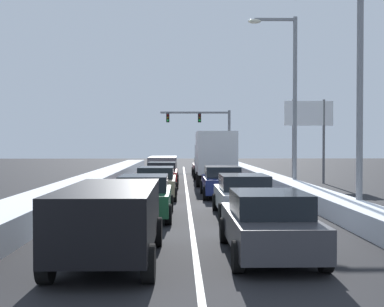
{
  "coord_description": "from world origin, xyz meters",
  "views": [
    {
      "loc": [
        -0.35,
        -4.9,
        2.62
      ],
      "look_at": [
        0.58,
        35.54,
        1.82
      ],
      "focal_mm": 47.05,
      "sensor_mm": 36.0,
      "label": 1
    }
  ],
  "objects_px": {
    "sedan_silver_right_lane_second": "(243,195)",
    "roadside_sign_right": "(309,122)",
    "box_truck_right_lane_fourth": "(214,155)",
    "traffic_light_gantry": "(208,126)",
    "sedan_navy_right_lane_third": "(222,181)",
    "sedan_tan_center_lane_third": "(156,182)",
    "sedan_green_center_lane_second": "(144,196)",
    "sedan_charcoal_right_lane_nearest": "(268,223)",
    "sedan_red_center_lane_fourth": "(162,174)",
    "street_lamp_right_mid": "(289,89)",
    "sedan_maroon_right_lane_fifth": "(205,167)",
    "street_lamp_right_near": "(349,81)",
    "suv_gray_center_lane_fifth": "(163,166)",
    "suv_black_center_lane_nearest": "(110,216)"
  },
  "relations": [
    {
      "from": "sedan_silver_right_lane_second",
      "to": "sedan_navy_right_lane_third",
      "type": "relative_size",
      "value": 1.0
    },
    {
      "from": "box_truck_right_lane_fourth",
      "to": "sedan_red_center_lane_fourth",
      "type": "bearing_deg",
      "value": -144.89
    },
    {
      "from": "street_lamp_right_near",
      "to": "sedan_charcoal_right_lane_nearest",
      "type": "bearing_deg",
      "value": -123.98
    },
    {
      "from": "sedan_charcoal_right_lane_nearest",
      "to": "street_lamp_right_near",
      "type": "xyz_separation_m",
      "value": [
        3.75,
        5.57,
        3.99
      ]
    },
    {
      "from": "suv_gray_center_lane_fifth",
      "to": "sedan_silver_right_lane_second",
      "type": "bearing_deg",
      "value": -79.14
    },
    {
      "from": "sedan_navy_right_lane_third",
      "to": "sedan_tan_center_lane_third",
      "type": "bearing_deg",
      "value": -170.84
    },
    {
      "from": "suv_gray_center_lane_fifth",
      "to": "suv_black_center_lane_nearest",
      "type": "bearing_deg",
      "value": -90.66
    },
    {
      "from": "sedan_red_center_lane_fourth",
      "to": "street_lamp_right_near",
      "type": "height_order",
      "value": "street_lamp_right_near"
    },
    {
      "from": "sedan_silver_right_lane_second",
      "to": "sedan_navy_right_lane_third",
      "type": "height_order",
      "value": "same"
    },
    {
      "from": "sedan_charcoal_right_lane_nearest",
      "to": "sedan_navy_right_lane_third",
      "type": "relative_size",
      "value": 1.0
    },
    {
      "from": "sedan_green_center_lane_second",
      "to": "suv_gray_center_lane_fifth",
      "type": "height_order",
      "value": "suv_gray_center_lane_fifth"
    },
    {
      "from": "sedan_red_center_lane_fourth",
      "to": "street_lamp_right_near",
      "type": "distance_m",
      "value": 15.38
    },
    {
      "from": "suv_black_center_lane_nearest",
      "to": "street_lamp_right_near",
      "type": "xyz_separation_m",
      "value": [
        7.35,
        6.08,
        3.73
      ]
    },
    {
      "from": "sedan_tan_center_lane_third",
      "to": "sedan_red_center_lane_fourth",
      "type": "relative_size",
      "value": 1.0
    },
    {
      "from": "sedan_charcoal_right_lane_nearest",
      "to": "sedan_red_center_lane_fourth",
      "type": "relative_size",
      "value": 1.0
    },
    {
      "from": "box_truck_right_lane_fourth",
      "to": "street_lamp_right_near",
      "type": "height_order",
      "value": "street_lamp_right_near"
    },
    {
      "from": "sedan_tan_center_lane_third",
      "to": "roadside_sign_right",
      "type": "xyz_separation_m",
      "value": [
        9.55,
        8.61,
        3.25
      ]
    },
    {
      "from": "box_truck_right_lane_fourth",
      "to": "street_lamp_right_mid",
      "type": "height_order",
      "value": "street_lamp_right_mid"
    },
    {
      "from": "traffic_light_gantry",
      "to": "sedan_green_center_lane_second",
      "type": "bearing_deg",
      "value": -96.6
    },
    {
      "from": "sedan_charcoal_right_lane_nearest",
      "to": "sedan_red_center_lane_fourth",
      "type": "height_order",
      "value": "same"
    },
    {
      "from": "sedan_maroon_right_lane_fifth",
      "to": "sedan_red_center_lane_fourth",
      "type": "xyz_separation_m",
      "value": [
        -3.05,
        -9.94,
        0.0
      ]
    },
    {
      "from": "street_lamp_right_mid",
      "to": "roadside_sign_right",
      "type": "xyz_separation_m",
      "value": [
        2.54,
        5.72,
        -1.53
      ]
    },
    {
      "from": "sedan_charcoal_right_lane_nearest",
      "to": "traffic_light_gantry",
      "type": "bearing_deg",
      "value": 88.82
    },
    {
      "from": "street_lamp_right_near",
      "to": "roadside_sign_right",
      "type": "xyz_separation_m",
      "value": [
        2.59,
        15.53,
        -0.73
      ]
    },
    {
      "from": "sedan_charcoal_right_lane_nearest",
      "to": "suv_gray_center_lane_fifth",
      "type": "relative_size",
      "value": 0.92
    },
    {
      "from": "traffic_light_gantry",
      "to": "street_lamp_right_near",
      "type": "distance_m",
      "value": 36.88
    },
    {
      "from": "box_truck_right_lane_fourth",
      "to": "traffic_light_gantry",
      "type": "bearing_deg",
      "value": 88.08
    },
    {
      "from": "traffic_light_gantry",
      "to": "suv_gray_center_lane_fifth",
      "type": "bearing_deg",
      "value": -103.33
    },
    {
      "from": "sedan_green_center_lane_second",
      "to": "street_lamp_right_mid",
      "type": "height_order",
      "value": "street_lamp_right_mid"
    },
    {
      "from": "traffic_light_gantry",
      "to": "suv_black_center_lane_nearest",
      "type": "bearing_deg",
      "value": -95.96
    },
    {
      "from": "sedan_silver_right_lane_second",
      "to": "roadside_sign_right",
      "type": "xyz_separation_m",
      "value": [
        6.13,
        14.77,
        3.25
      ]
    },
    {
      "from": "sedan_navy_right_lane_third",
      "to": "sedan_silver_right_lane_second",
      "type": "bearing_deg",
      "value": -88.12
    },
    {
      "from": "box_truck_right_lane_fourth",
      "to": "roadside_sign_right",
      "type": "xyz_separation_m",
      "value": [
        6.18,
        0.05,
        2.12
      ]
    },
    {
      "from": "box_truck_right_lane_fourth",
      "to": "street_lamp_right_mid",
      "type": "distance_m",
      "value": 7.66
    },
    {
      "from": "sedan_maroon_right_lane_fifth",
      "to": "street_lamp_right_near",
      "type": "xyz_separation_m",
      "value": [
        3.86,
        -23.08,
        3.99
      ]
    },
    {
      "from": "sedan_tan_center_lane_third",
      "to": "sedan_red_center_lane_fourth",
      "type": "distance_m",
      "value": 6.22
    },
    {
      "from": "street_lamp_right_mid",
      "to": "box_truck_right_lane_fourth",
      "type": "bearing_deg",
      "value": 122.72
    },
    {
      "from": "sedan_tan_center_lane_third",
      "to": "sedan_red_center_lane_fourth",
      "type": "bearing_deg",
      "value": 89.58
    },
    {
      "from": "sedan_maroon_right_lane_fifth",
      "to": "street_lamp_right_mid",
      "type": "distance_m",
      "value": 14.64
    },
    {
      "from": "sedan_silver_right_lane_second",
      "to": "sedan_tan_center_lane_third",
      "type": "bearing_deg",
      "value": 119.02
    },
    {
      "from": "sedan_maroon_right_lane_fifth",
      "to": "street_lamp_right_mid",
      "type": "bearing_deg",
      "value": -73.57
    },
    {
      "from": "sedan_green_center_lane_second",
      "to": "street_lamp_right_mid",
      "type": "xyz_separation_m",
      "value": [
        7.13,
        9.29,
        4.78
      ]
    },
    {
      "from": "street_lamp_right_mid",
      "to": "suv_black_center_lane_nearest",
      "type": "bearing_deg",
      "value": -114.98
    },
    {
      "from": "street_lamp_right_mid",
      "to": "sedan_charcoal_right_lane_nearest",
      "type": "bearing_deg",
      "value": -103.89
    },
    {
      "from": "box_truck_right_lane_fourth",
      "to": "suv_black_center_lane_nearest",
      "type": "height_order",
      "value": "box_truck_right_lane_fourth"
    },
    {
      "from": "sedan_charcoal_right_lane_nearest",
      "to": "roadside_sign_right",
      "type": "height_order",
      "value": "roadside_sign_right"
    },
    {
      "from": "street_lamp_right_near",
      "to": "roadside_sign_right",
      "type": "bearing_deg",
      "value": 80.53
    },
    {
      "from": "sedan_charcoal_right_lane_nearest",
      "to": "sedan_green_center_lane_second",
      "type": "height_order",
      "value": "same"
    },
    {
      "from": "street_lamp_right_mid",
      "to": "sedan_maroon_right_lane_fifth",
      "type": "bearing_deg",
      "value": 106.43
    },
    {
      "from": "roadside_sign_right",
      "to": "sedan_navy_right_lane_third",
      "type": "bearing_deg",
      "value": -128.12
    }
  ]
}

